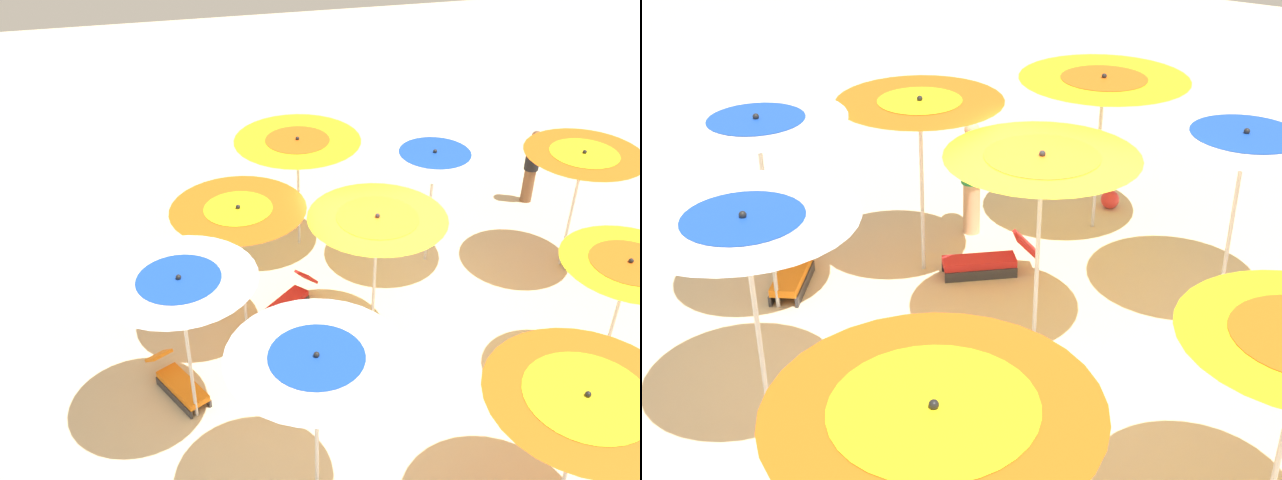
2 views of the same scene
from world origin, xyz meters
TOP-DOWN VIEW (x-y plane):
  - ground at (0.00, 0.00)m, footprint 37.31×37.31m
  - beach_umbrella_0 at (-0.86, 3.23)m, footprint 2.02×2.02m
  - beach_umbrella_1 at (-2.50, 1.83)m, footprint 2.12×2.12m
  - beach_umbrella_2 at (-3.60, -0.95)m, footprint 2.29×2.29m
  - beach_umbrella_3 at (0.87, 2.24)m, footprint 2.06×2.06m
  - beach_umbrella_4 at (0.25, 0.26)m, footprint 2.10×2.10m
  - beach_umbrella_5 at (-1.52, -2.83)m, footprint 1.91×1.91m
  - beach_umbrella_6 at (3.19, 0.85)m, footprint 2.29×2.29m
  - beach_umbrella_7 at (2.10, -1.35)m, footprint 2.21×2.21m
  - beach_umbrella_8 at (1.36, -3.77)m, footprint 2.05×2.05m
  - lounger_0 at (1.19, 1.47)m, footprint 1.06×1.15m
  - lounger_1 at (-0.35, 3.42)m, footprint 1.29×0.91m
  - lounger_2 at (1.01, -4.39)m, footprint 1.04×1.38m
  - beachgoer_0 at (2.11, 2.26)m, footprint 0.30×0.30m
  - beachgoer_1 at (3.68, -4.23)m, footprint 0.30×0.30m
  - beach_ball at (3.89, 0.89)m, footprint 0.28×0.28m

SIDE VIEW (x-z plane):
  - ground at x=0.00m, z-range -0.04..0.00m
  - beach_ball at x=3.89m, z-range 0.00..0.28m
  - lounger_1 at x=-0.35m, z-range -0.06..0.44m
  - lounger_0 at x=1.19m, z-range -0.09..0.47m
  - lounger_2 at x=1.01m, z-range -0.09..0.51m
  - beachgoer_1 at x=3.68m, z-range 0.03..1.66m
  - beachgoer_0 at x=2.11m, z-range 0.04..1.70m
  - beach_umbrella_2 at x=-3.60m, z-range 0.84..3.03m
  - beach_umbrella_5 at x=-1.52m, z-range 0.87..3.09m
  - beach_umbrella_6 at x=3.19m, z-range 0.89..3.18m
  - beach_umbrella_7 at x=2.10m, z-range 0.91..3.23m
  - beach_umbrella_4 at x=0.25m, z-range 0.92..3.26m
  - beach_umbrella_8 at x=1.36m, z-range 0.92..3.30m
  - beach_umbrella_1 at x=-2.50m, z-range 0.96..3.32m
  - beach_umbrella_3 at x=0.87m, z-range 0.96..3.35m
  - beach_umbrella_0 at x=-0.86m, z-range 1.01..3.52m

